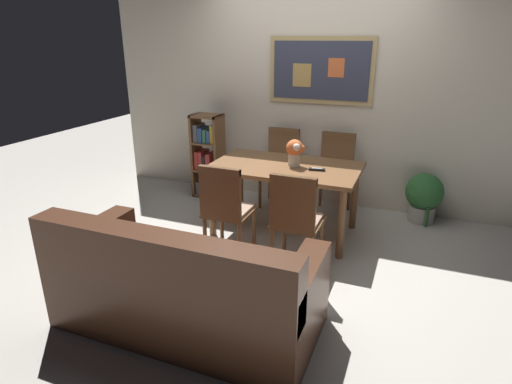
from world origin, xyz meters
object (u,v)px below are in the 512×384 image
dining_chair_near_left (226,205)px  leather_couch (183,289)px  bookshelf (208,159)px  dining_chair_near_right (296,215)px  dining_chair_far_left (281,161)px  tv_remote (317,169)px  potted_ivy (424,196)px  flower_vase (295,150)px  dining_table (285,174)px  dining_chair_far_right (335,167)px

dining_chair_near_left → leather_couch: (0.15, -0.99, -0.23)m
bookshelf → dining_chair_near_right: bearing=-42.1°
dining_chair_far_left → tv_remote: size_ratio=5.64×
bookshelf → potted_ivy: bearing=3.3°
dining_chair_far_left → leather_couch: bearing=-86.8°
dining_chair_near_right → bookshelf: size_ratio=0.87×
leather_couch → potted_ivy: (1.49, 2.56, -0.01)m
flower_vase → leather_couch: bearing=-97.8°
flower_vase → bookshelf: bearing=154.1°
dining_chair_near_left → tv_remote: 0.97m
dining_table → flower_vase: (0.09, 0.02, 0.25)m
dining_table → dining_chair_far_left: bearing=111.5°
dining_chair_far_left → dining_table: bearing=-68.5°
dining_chair_near_right → dining_chair_near_left: same height
dining_table → dining_chair_far_left: 0.81m
dining_chair_far_right → tv_remote: 0.82m
dining_chair_near_left → flower_vase: (0.39, 0.78, 0.34)m
leather_couch → flower_vase: (0.24, 1.77, 0.57)m
dining_table → dining_chair_near_left: size_ratio=1.61×
potted_ivy → tv_remote: size_ratio=3.53×
dining_chair_near_left → potted_ivy: (1.64, 1.57, -0.24)m
dining_chair_far_right → potted_ivy: 1.01m
flower_vase → tv_remote: 0.30m
dining_chair_near_right → dining_chair_near_left: (-0.64, -0.01, 0.00)m
dining_chair_far_left → dining_chair_far_right: (0.65, -0.01, 0.00)m
dining_table → leather_couch: size_ratio=0.81×
dining_chair_far_left → leather_couch: dining_chair_far_left is taller
dining_chair_far_left → potted_ivy: bearing=2.1°
dining_table → tv_remote: 0.35m
dining_chair_near_left → dining_chair_far_right: bearing=66.4°
bookshelf → leather_couch: bearing=-66.0°
dining_chair_near_left → bookshelf: (-0.93, 1.42, -0.06)m
dining_chair_near_left → flower_vase: 0.94m
dining_chair_near_left → leather_couch: size_ratio=0.51×
dining_chair_near_right → potted_ivy: 1.87m
leather_couch → tv_remote: (0.49, 1.70, 0.42)m
dining_chair_far_right → leather_couch: (-0.51, -2.49, -0.23)m
dining_chair_far_left → potted_ivy: (1.63, 0.06, -0.24)m
flower_vase → dining_chair_far_left: bearing=117.7°
potted_ivy → dining_table: bearing=-148.7°
tv_remote → dining_chair_near_left: bearing=-131.8°
dining_table → dining_chair_near_right: size_ratio=1.61×
dining_chair_near_right → bookshelf: bookshelf is taller
dining_chair_near_right → flower_vase: 0.89m
dining_chair_near_left → flower_vase: size_ratio=3.44×
dining_chair_far_left → potted_ivy: size_ratio=1.60×
dining_chair_far_left → leather_couch: (0.14, -2.50, -0.23)m
dining_chair_near_left → bookshelf: bookshelf is taller
dining_chair_near_right → dining_table: bearing=114.2°
dining_chair_near_left → bookshelf: bearing=123.1°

